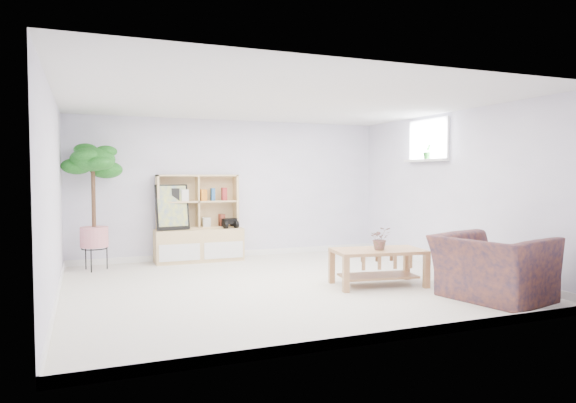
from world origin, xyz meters
name	(u,v)px	position (x,y,z in m)	size (l,w,h in m)	color
floor	(284,285)	(0.00, 0.00, 0.00)	(5.50, 5.00, 0.01)	beige
ceiling	(284,101)	(0.00, 0.00, 2.40)	(5.50, 5.00, 0.01)	white
walls	(284,194)	(0.00, 0.00, 1.20)	(5.51, 5.01, 2.40)	white
baseboard	(284,281)	(0.00, 0.00, 0.05)	(5.50, 5.00, 0.10)	white
window	(429,140)	(2.73, 0.60, 2.00)	(0.10, 0.98, 0.68)	silver
window_sill	(425,160)	(2.67, 0.60, 1.68)	(0.14, 1.00, 0.04)	white
storage_unit	(199,218)	(-0.66, 2.24, 0.73)	(1.45, 0.49, 1.45)	tan
poster	(172,207)	(-1.10, 2.22, 0.92)	(0.54, 0.12, 0.75)	#FEF420
toy_truck	(229,223)	(-0.15, 2.19, 0.64)	(0.35, 0.24, 0.19)	black
coffee_table	(378,267)	(1.13, -0.50, 0.24)	(1.16, 0.64, 0.48)	olive
table_plant	(380,238)	(1.13, -0.54, 0.63)	(0.27, 0.23, 0.30)	#175919
floor_tree	(94,207)	(-2.30, 2.01, 0.97)	(0.71, 0.71, 1.93)	#114312
armchair	(493,263)	(1.95, -1.65, 0.43)	(1.15, 1.00, 0.85)	#151C3A
sill_plant	(427,152)	(2.67, 0.56, 1.82)	(0.13, 0.11, 0.24)	#114312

